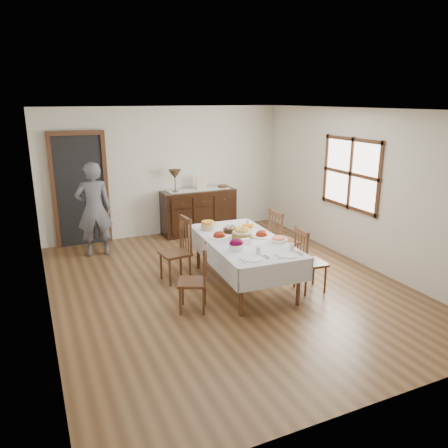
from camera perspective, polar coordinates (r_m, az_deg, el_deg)
name	(u,v)px	position (r m, az deg, el deg)	size (l,w,h in m)	color
ground	(227,285)	(6.71, 0.36, -8.03)	(6.00, 6.00, 0.00)	brown
room_shell	(206,175)	(6.55, -2.33, 6.39)	(5.02, 6.02, 2.65)	silver
dining_table	(244,245)	(6.52, 2.58, -2.76)	(1.19, 2.17, 0.73)	silver
chair_left_near	(196,278)	(5.82, -3.69, -7.10)	(0.50, 0.50, 0.90)	#4F2E1B
chair_left_far	(178,249)	(6.77, -6.03, -3.28)	(0.46, 0.46, 1.00)	#4F2E1B
chair_right_near	(308,260)	(6.49, 10.89, -4.61)	(0.43, 0.43, 0.95)	#4F2E1B
chair_right_far	(282,239)	(7.33, 7.53, -1.94)	(0.43, 0.43, 0.98)	#4F2E1B
sideboard	(199,212)	(9.16, -3.35, 1.63)	(1.53, 0.56, 0.92)	black
person	(94,206)	(8.04, -16.65, 2.21)	(0.57, 0.36, 1.81)	#54555F
bread_basket	(242,234)	(6.51, 2.33, -1.27)	(0.30, 0.30, 0.17)	brown
egg_basket	(231,230)	(6.83, 0.95, -0.73)	(0.26, 0.26, 0.11)	black
ham_platter_a	(219,236)	(6.56, -0.61, -1.54)	(0.32, 0.32, 0.11)	white
ham_platter_b	(262,235)	(6.64, 4.94, -1.40)	(0.33, 0.33, 0.11)	white
beet_bowl	(236,245)	(6.03, 1.62, -2.72)	(0.21, 0.21, 0.16)	white
carrot_bowl	(248,228)	(6.91, 3.14, -0.50)	(0.20, 0.20, 0.09)	white
pineapple_bowl	(208,226)	(6.94, -2.12, -0.21)	(0.22, 0.22, 0.14)	tan
casserole_dish	(279,240)	(6.42, 7.17, -2.03)	(0.25, 0.25, 0.07)	white
butter_dish	(245,241)	(6.29, 2.79, -2.27)	(0.14, 0.10, 0.07)	white
setting_left	(255,256)	(5.77, 4.07, -4.19)	(0.43, 0.31, 0.10)	white
setting_right	(289,252)	(5.95, 8.53, -3.68)	(0.43, 0.31, 0.10)	white
glass_far_a	(214,225)	(7.01, -1.29, -0.17)	(0.07, 0.07, 0.10)	silver
glass_far_b	(248,222)	(7.20, 3.10, 0.23)	(0.06, 0.06, 0.10)	silver
runner	(198,189)	(9.10, -3.36, 4.52)	(1.30, 0.35, 0.01)	white
table_lamp	(175,175)	(8.81, -6.43, 6.39)	(0.26, 0.26, 0.46)	brown
picture_frame	(202,183)	(9.05, -2.92, 5.34)	(0.22, 0.08, 0.28)	#C5AF8B
deco_bowl	(222,186)	(9.27, -0.20, 4.93)	(0.20, 0.20, 0.06)	#4F2E1B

